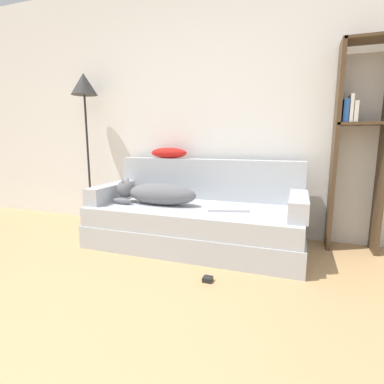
{
  "coord_description": "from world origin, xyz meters",
  "views": [
    {
      "loc": [
        1.08,
        -0.56,
        1.01
      ],
      "look_at": [
        0.18,
        1.95,
        0.53
      ],
      "focal_mm": 28.0,
      "sensor_mm": 36.0,
      "label": 1
    }
  ],
  "objects_px": {
    "bookshelf": "(358,138)",
    "couch": "(195,226)",
    "throw_pillow": "(169,153)",
    "floor_lamp": "(84,96)",
    "laptop": "(228,209)",
    "power_adapter": "(208,279)",
    "dog": "(155,193)"
  },
  "relations": [
    {
      "from": "power_adapter",
      "to": "throw_pillow",
      "type": "bearing_deg",
      "value": 125.72
    },
    {
      "from": "couch",
      "to": "throw_pillow",
      "type": "xyz_separation_m",
      "value": [
        -0.45,
        0.4,
        0.67
      ]
    },
    {
      "from": "dog",
      "to": "throw_pillow",
      "type": "bearing_deg",
      "value": 97.1
    },
    {
      "from": "floor_lamp",
      "to": "laptop",
      "type": "bearing_deg",
      "value": -11.53
    },
    {
      "from": "couch",
      "to": "power_adapter",
      "type": "relative_size",
      "value": 29.71
    },
    {
      "from": "throw_pillow",
      "to": "laptop",
      "type": "bearing_deg",
      "value": -29.84
    },
    {
      "from": "couch",
      "to": "throw_pillow",
      "type": "height_order",
      "value": "throw_pillow"
    },
    {
      "from": "bookshelf",
      "to": "throw_pillow",
      "type": "bearing_deg",
      "value": 179.92
    },
    {
      "from": "dog",
      "to": "laptop",
      "type": "relative_size",
      "value": 2.11
    },
    {
      "from": "dog",
      "to": "floor_lamp",
      "type": "bearing_deg",
      "value": 160.69
    },
    {
      "from": "couch",
      "to": "throw_pillow",
      "type": "bearing_deg",
      "value": 138.4
    },
    {
      "from": "power_adapter",
      "to": "couch",
      "type": "bearing_deg",
      "value": 115.78
    },
    {
      "from": "couch",
      "to": "dog",
      "type": "xyz_separation_m",
      "value": [
        -0.39,
        -0.06,
        0.3
      ]
    },
    {
      "from": "throw_pillow",
      "to": "power_adapter",
      "type": "relative_size",
      "value": 6.23
    },
    {
      "from": "throw_pillow",
      "to": "bookshelf",
      "type": "xyz_separation_m",
      "value": [
        1.82,
        -0.0,
        0.15
      ]
    },
    {
      "from": "power_adapter",
      "to": "dog",
      "type": "bearing_deg",
      "value": 138.92
    },
    {
      "from": "laptop",
      "to": "throw_pillow",
      "type": "height_order",
      "value": "throw_pillow"
    },
    {
      "from": "laptop",
      "to": "floor_lamp",
      "type": "height_order",
      "value": "floor_lamp"
    },
    {
      "from": "bookshelf",
      "to": "couch",
      "type": "bearing_deg",
      "value": -164.07
    },
    {
      "from": "couch",
      "to": "power_adapter",
      "type": "bearing_deg",
      "value": -64.22
    },
    {
      "from": "throw_pillow",
      "to": "power_adapter",
      "type": "xyz_separation_m",
      "value": [
        0.77,
        -1.08,
        -0.84
      ]
    },
    {
      "from": "dog",
      "to": "throw_pillow",
      "type": "xyz_separation_m",
      "value": [
        -0.06,
        0.45,
        0.37
      ]
    },
    {
      "from": "couch",
      "to": "floor_lamp",
      "type": "xyz_separation_m",
      "value": [
        -1.45,
        0.32,
        1.3
      ]
    },
    {
      "from": "bookshelf",
      "to": "power_adapter",
      "type": "relative_size",
      "value": 27.54
    },
    {
      "from": "couch",
      "to": "bookshelf",
      "type": "height_order",
      "value": "bookshelf"
    },
    {
      "from": "throw_pillow",
      "to": "floor_lamp",
      "type": "distance_m",
      "value": 1.19
    },
    {
      "from": "dog",
      "to": "floor_lamp",
      "type": "height_order",
      "value": "floor_lamp"
    },
    {
      "from": "dog",
      "to": "floor_lamp",
      "type": "relative_size",
      "value": 0.48
    },
    {
      "from": "laptop",
      "to": "bookshelf",
      "type": "relative_size",
      "value": 0.21
    },
    {
      "from": "dog",
      "to": "bookshelf",
      "type": "height_order",
      "value": "bookshelf"
    },
    {
      "from": "floor_lamp",
      "to": "power_adapter",
      "type": "distance_m",
      "value": 2.51
    },
    {
      "from": "dog",
      "to": "power_adapter",
      "type": "bearing_deg",
      "value": -41.08
    }
  ]
}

